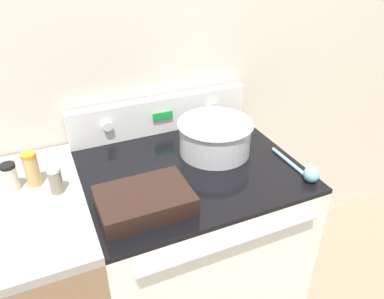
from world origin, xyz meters
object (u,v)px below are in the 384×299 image
(casserole_dish, at_px, (144,200))
(spice_jar_black_cap, at_px, (10,177))
(spice_jar_white_cap, at_px, (56,180))
(spice_jar_orange_cap, at_px, (32,169))
(ladle, at_px, (308,172))
(mixing_bowl, at_px, (215,135))

(casserole_dish, xyz_separation_m, spice_jar_black_cap, (-0.39, 0.27, 0.03))
(spice_jar_white_cap, distance_m, spice_jar_orange_cap, 0.10)
(ladle, height_order, spice_jar_orange_cap, spice_jar_orange_cap)
(casserole_dish, relative_size, ladle, 1.12)
(mixing_bowl, relative_size, spice_jar_black_cap, 3.03)
(spice_jar_white_cap, xyz_separation_m, spice_jar_orange_cap, (-0.07, 0.08, 0.02))
(spice_jar_orange_cap, xyz_separation_m, spice_jar_black_cap, (-0.07, 0.00, -0.01))
(mixing_bowl, bearing_deg, spice_jar_orange_cap, 176.52)
(mixing_bowl, relative_size, spice_jar_white_cap, 3.16)
(ladle, bearing_deg, mixing_bowl, 126.32)
(mixing_bowl, xyz_separation_m, spice_jar_white_cap, (-0.62, -0.03, -0.02))
(spice_jar_white_cap, xyz_separation_m, spice_jar_black_cap, (-0.14, 0.08, 0.00))
(ladle, height_order, spice_jar_white_cap, spice_jar_white_cap)
(spice_jar_orange_cap, bearing_deg, casserole_dish, -40.59)
(spice_jar_black_cap, bearing_deg, spice_jar_white_cap, -29.48)
(spice_jar_white_cap, relative_size, spice_jar_black_cap, 0.96)
(casserole_dish, relative_size, spice_jar_black_cap, 2.98)
(spice_jar_black_cap, bearing_deg, casserole_dish, -35.16)
(ladle, distance_m, spice_jar_black_cap, 1.04)
(spice_jar_white_cap, bearing_deg, mixing_bowl, 3.22)
(casserole_dish, xyz_separation_m, spice_jar_orange_cap, (-0.32, 0.27, 0.04))
(spice_jar_orange_cap, bearing_deg, spice_jar_white_cap, -48.59)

